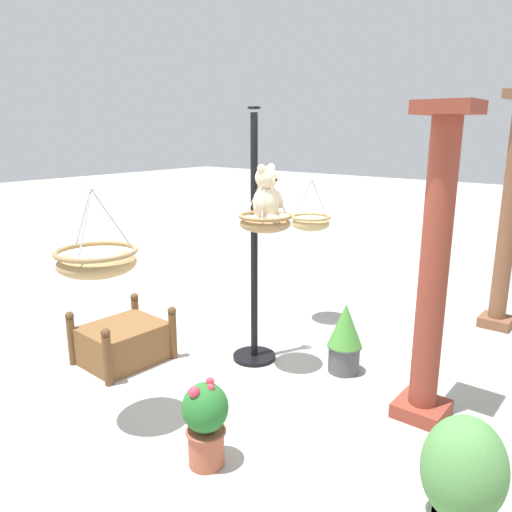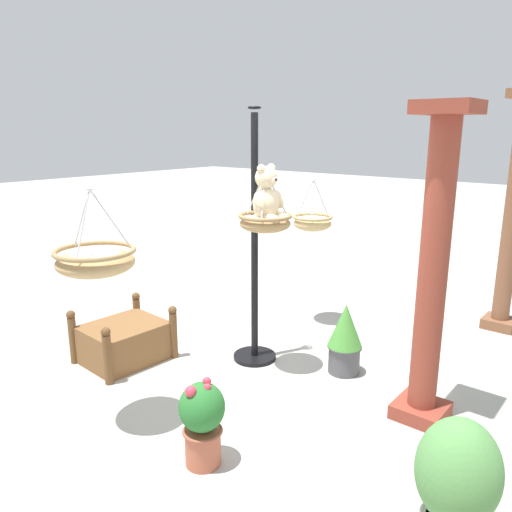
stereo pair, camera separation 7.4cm
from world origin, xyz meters
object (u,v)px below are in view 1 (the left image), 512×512
display_pole_central (254,286)px  hanging_basket_right_low (97,261)px  greenhouse_pillar_right (433,276)px  potted_plant_flowering_red (462,483)px  hanging_basket_with_teddy (265,222)px  wooden_planter_box (123,341)px  teddy_bear (267,198)px  greenhouse_pillar_far_back (509,218)px  potted_plant_fern_front (206,421)px  potted_plant_bushy_green (345,337)px  hanging_basket_left_high (311,222)px

display_pole_central → hanging_basket_right_low: (1.69, -0.13, 0.58)m
greenhouse_pillar_right → potted_plant_flowering_red: 1.62m
hanging_basket_with_teddy → wooden_planter_box: (0.73, -1.26, -1.27)m
teddy_bear → greenhouse_pillar_far_back: bearing=151.2°
greenhouse_pillar_right → potted_plant_fern_front: greenhouse_pillar_right is taller
hanging_basket_with_teddy → hanging_basket_right_low: 1.59m
wooden_planter_box → potted_plant_bushy_green: (-1.20, 1.88, 0.14)m
display_pole_central → greenhouse_pillar_far_back: bearing=145.3°
display_pole_central → greenhouse_pillar_right: display_pole_central is taller
teddy_bear → hanging_basket_right_low: size_ratio=0.81×
hanging_basket_with_teddy → hanging_basket_right_low: bearing=-13.9°
display_pole_central → greenhouse_pillar_far_back: size_ratio=0.92×
hanging_basket_right_low → greenhouse_pillar_far_back: size_ratio=0.24×
hanging_basket_with_teddy → display_pole_central: bearing=-121.0°
potted_plant_fern_front → potted_plant_flowering_red: bearing=100.1°
display_pole_central → potted_plant_fern_front: bearing=27.4°
teddy_bear → hanging_basket_left_high: teddy_bear is taller
hanging_basket_left_high → hanging_basket_right_low: 2.88m
hanging_basket_with_teddy → hanging_basket_left_high: bearing=-165.1°
teddy_bear → potted_plant_fern_front: (1.38, 0.52, -1.37)m
greenhouse_pillar_right → greenhouse_pillar_far_back: (-2.48, -0.02, 0.11)m
wooden_planter_box → potted_plant_fern_front: potted_plant_fern_front is taller
hanging_basket_left_high → greenhouse_pillar_far_back: 2.26m
display_pole_central → hanging_basket_with_teddy: (0.15, 0.25, 0.70)m
greenhouse_pillar_right → greenhouse_pillar_far_back: 2.48m
greenhouse_pillar_right → hanging_basket_with_teddy: bearing=-83.2°
greenhouse_pillar_right → wooden_planter_box: size_ratio=2.83×
hanging_basket_left_high → potted_plant_flowering_red: size_ratio=0.71×
potted_plant_flowering_red → potted_plant_bushy_green: size_ratio=1.22×
potted_plant_fern_front → greenhouse_pillar_far_back: bearing=166.9°
hanging_basket_right_low → greenhouse_pillar_far_back: 4.59m
greenhouse_pillar_right → wooden_planter_box: bearing=-71.8°
potted_plant_bushy_green → hanging_basket_left_high: bearing=-131.9°
teddy_bear → wooden_planter_box: teddy_bear is taller
potted_plant_bushy_green → hanging_basket_right_low: bearing=-26.4°
hanging_basket_left_high → hanging_basket_right_low: hanging_basket_right_low is taller
hanging_basket_left_high → potted_plant_fern_front: bearing=18.3°
hanging_basket_with_teddy → hanging_basket_left_high: size_ratio=0.92×
display_pole_central → wooden_planter_box: size_ratio=2.83×
greenhouse_pillar_right → wooden_planter_box: (0.91, -2.77, -0.99)m
display_pole_central → potted_plant_flowering_red: bearing=62.9°
hanging_basket_right_low → potted_plant_fern_front: bearing=99.3°
potted_plant_flowering_red → potted_plant_bushy_green: (-1.56, -1.56, -0.11)m
hanging_basket_right_low → greenhouse_pillar_far_back: (-4.19, 1.86, -0.05)m
hanging_basket_right_low → greenhouse_pillar_far_back: greenhouse_pillar_far_back is taller
greenhouse_pillar_far_back → wooden_planter_box: (3.38, -2.74, -1.10)m
potted_plant_bushy_green → potted_plant_fern_front: bearing=-2.2°
display_pole_central → potted_plant_bushy_green: (-0.32, 0.87, -0.43)m
hanging_basket_left_high → potted_plant_flowering_red: hanging_basket_left_high is taller
hanging_basket_with_teddy → wooden_planter_box: size_ratio=0.63×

